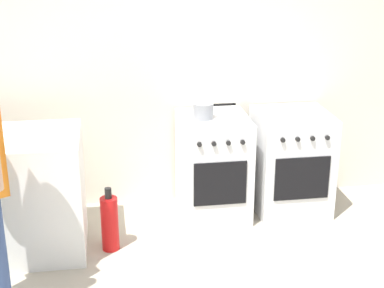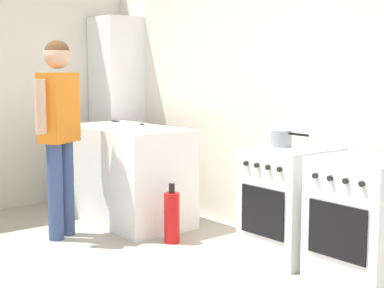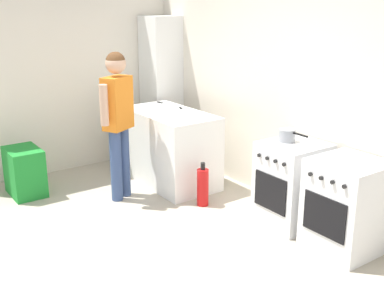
{
  "view_description": "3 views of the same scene",
  "coord_description": "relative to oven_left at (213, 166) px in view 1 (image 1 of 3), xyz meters",
  "views": [
    {
      "loc": [
        -0.5,
        -2.85,
        2.28
      ],
      "look_at": [
        0.08,
        0.98,
        0.85
      ],
      "focal_mm": 55.0,
      "sensor_mm": 36.0,
      "label": 1
    },
    {
      "loc": [
        3.29,
        -1.76,
        1.44
      ],
      "look_at": [
        0.22,
        0.71,
        0.93
      ],
      "focal_mm": 55.0,
      "sensor_mm": 36.0,
      "label": 2
    },
    {
      "loc": [
        3.47,
        -1.87,
        2.2
      ],
      "look_at": [
        -0.11,
        0.66,
        0.89
      ],
      "focal_mm": 45.0,
      "sensor_mm": 36.0,
      "label": 3
    }
  ],
  "objects": [
    {
      "name": "back_wall",
      "position": [
        -0.35,
        0.37,
        0.87
      ],
      "size": [
        6.0,
        0.1,
        2.6
      ],
      "primitive_type": "cube",
      "color": "silver",
      "rests_on": "ground"
    },
    {
      "name": "oven_left",
      "position": [
        0.0,
        0.0,
        0.0
      ],
      "size": [
        0.56,
        0.62,
        0.85
      ],
      "color": "white",
      "rests_on": "ground"
    },
    {
      "name": "pot",
      "position": [
        -0.09,
        -0.02,
        0.49
      ],
      "size": [
        0.35,
        0.17,
        0.13
      ],
      "color": "gray",
      "rests_on": "oven_left"
    },
    {
      "name": "oven_right",
      "position": [
        0.67,
        0.0,
        0.0
      ],
      "size": [
        0.6,
        0.62,
        0.85
      ],
      "color": "white",
      "rests_on": "ground"
    },
    {
      "name": "fire_extinguisher",
      "position": [
        -0.87,
        -0.48,
        -0.21
      ],
      "size": [
        0.13,
        0.13,
        0.5
      ],
      "color": "red",
      "rests_on": "ground"
    }
  ]
}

